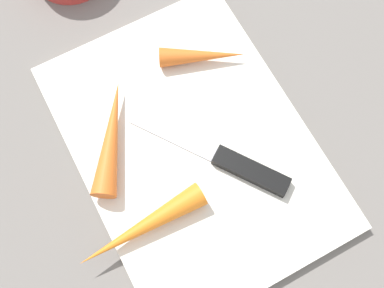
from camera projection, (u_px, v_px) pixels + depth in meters
name	position (u px, v px, depth m)	size (l,w,h in m)	color
ground_plane	(192.00, 147.00, 0.56)	(1.40, 1.40, 0.00)	slate
cutting_board	(192.00, 146.00, 0.55)	(0.36, 0.26, 0.01)	silver
knife	(240.00, 166.00, 0.53)	(0.18, 0.13, 0.01)	#B7B7BC
carrot_shortest	(202.00, 56.00, 0.57)	(0.02, 0.02, 0.10)	orange
carrot_medium	(111.00, 137.00, 0.53)	(0.03, 0.03, 0.14)	orange
carrot_longest	(142.00, 228.00, 0.50)	(0.03, 0.03, 0.15)	orange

